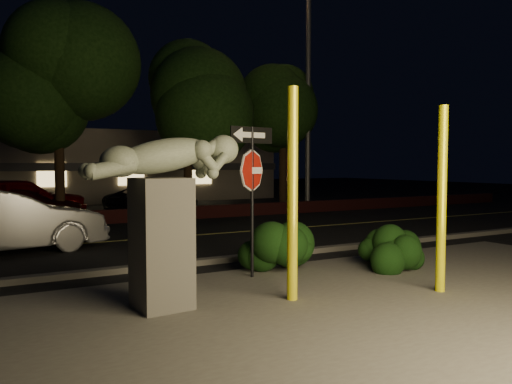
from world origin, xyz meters
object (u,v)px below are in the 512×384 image
yellow_pole_left (292,195)px  sculpture (164,201)px  parked_car_red (20,198)px  parked_car_darkred (26,205)px  streetlight (304,64)px  parked_car_dark (154,200)px  yellow_pole_right (442,200)px  silver_sedan (0,222)px  signpost (252,171)px

yellow_pole_left → sculpture: (-1.88, 0.56, -0.06)m
yellow_pole_left → parked_car_red: yellow_pole_left is taller
sculpture → parked_car_darkred: (-0.89, 13.62, -0.99)m
streetlight → parked_car_dark: 8.98m
yellow_pole_left → yellow_pole_right: bearing=-17.2°
yellow_pole_left → sculpture: yellow_pole_left is taller
yellow_pole_right → parked_car_red: bearing=109.4°
parked_car_red → yellow_pole_left: bearing=-171.1°
sculpture → parked_car_dark: sculpture is taller
yellow_pole_left → streetlight: 15.72m
yellow_pole_right → parked_car_darkred: yellow_pole_right is taller
parked_car_darkred → parked_car_dark: 5.18m
yellow_pole_left → parked_car_dark: size_ratio=0.78×
streetlight → parked_car_darkred: (-11.31, 1.94, -6.00)m
yellow_pole_left → silver_sedan: bearing=120.0°
silver_sedan → parked_car_darkred: silver_sedan is taller
sculpture → streetlight: bearing=43.8°
streetlight → silver_sedan: size_ratio=2.36×
streetlight → parked_car_red: streetlight is taller
sculpture → parked_car_darkred: sculpture is taller
yellow_pole_right → parked_car_darkred: bearing=109.3°
signpost → sculpture: size_ratio=1.09×
silver_sedan → sculpture: bearing=-173.1°
signpost → silver_sedan: (-4.06, 5.00, -1.24)m
parked_car_darkred → parked_car_dark: bearing=-65.1°
yellow_pole_left → streetlight: streetlight is taller
sculpture → parked_car_red: (-1.06, 14.03, -0.78)m
streetlight → silver_sedan: 14.79m
yellow_pole_left → yellow_pole_right: 2.57m
signpost → sculpture: (-2.08, -1.13, -0.41)m
yellow_pole_right → sculpture: 4.53m
parked_car_darkred → yellow_pole_right: bearing=-142.5°
yellow_pole_left → silver_sedan: size_ratio=0.71×
signpost → streetlight: bearing=42.4°
yellow_pole_right → signpost: bearing=132.7°
yellow_pole_left → parked_car_dark: (2.38, 14.77, -1.08)m
signpost → parked_car_red: 13.33m
signpost → silver_sedan: signpost is taller
sculpture → parked_car_red: bearing=89.9°
parked_car_red → yellow_pole_right: bearing=-163.1°
signpost → parked_car_dark: bearing=71.3°
parked_car_darkred → silver_sedan: bearing=-170.0°
parked_car_dark → yellow_pole_right: bearing=158.9°
signpost → sculpture: bearing=-160.9°
yellow_pole_left → parked_car_darkred: bearing=101.1°
yellow_pole_left → yellow_pole_right: size_ratio=1.07×
signpost → yellow_pole_right: bearing=-56.6°
yellow_pole_left → parked_car_darkred: 14.48m
sculpture → parked_car_darkred: 13.68m
signpost → silver_sedan: bearing=119.8°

